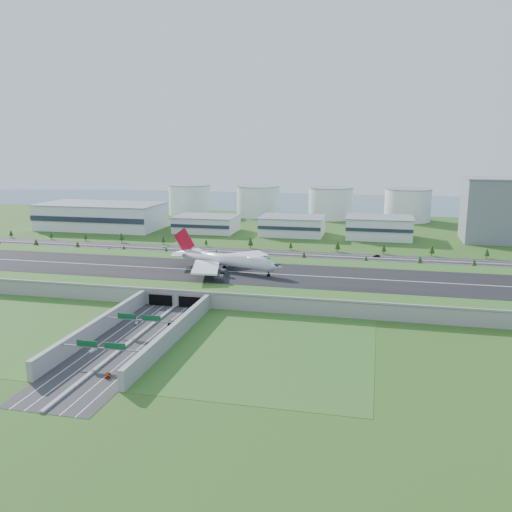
% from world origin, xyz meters
% --- Properties ---
extents(ground, '(1200.00, 1200.00, 0.00)m').
position_xyz_m(ground, '(0.00, 0.00, 0.00)').
color(ground, '#244716').
rests_on(ground, ground).
extents(airfield_deck, '(520.00, 100.00, 9.20)m').
position_xyz_m(airfield_deck, '(0.00, -0.09, 4.12)').
color(airfield_deck, gray).
rests_on(airfield_deck, ground).
extents(underpass_road, '(38.80, 120.40, 8.00)m').
position_xyz_m(underpass_road, '(0.00, -99.42, 3.43)').
color(underpass_road, '#28282B').
rests_on(underpass_road, ground).
extents(sign_gantry_near, '(38.70, 0.70, 9.80)m').
position_xyz_m(sign_gantry_near, '(0.00, -95.04, 6.95)').
color(sign_gantry_near, gray).
rests_on(sign_gantry_near, ground).
extents(sign_gantry_far, '(38.70, 0.70, 9.80)m').
position_xyz_m(sign_gantry_far, '(0.00, -130.04, 6.95)').
color(sign_gantry_far, gray).
rests_on(sign_gantry_far, ground).
extents(north_expressway, '(560.00, 36.00, 0.12)m').
position_xyz_m(north_expressway, '(0.00, 95.00, 0.06)').
color(north_expressway, '#28282B').
rests_on(north_expressway, ground).
extents(tree_row, '(504.35, 48.64, 8.35)m').
position_xyz_m(tree_row, '(20.25, 95.34, 4.65)').
color(tree_row, '#3D2819').
rests_on(tree_row, ground).
extents(hangar_west, '(120.00, 60.00, 25.00)m').
position_xyz_m(hangar_west, '(-170.00, 185.00, 12.50)').
color(hangar_west, silver).
rests_on(hangar_west, ground).
extents(hangar_mid_a, '(58.00, 42.00, 15.00)m').
position_xyz_m(hangar_mid_a, '(-60.00, 190.00, 7.50)').
color(hangar_mid_a, silver).
rests_on(hangar_mid_a, ground).
extents(hangar_mid_b, '(58.00, 42.00, 17.00)m').
position_xyz_m(hangar_mid_b, '(25.00, 190.00, 8.50)').
color(hangar_mid_b, silver).
rests_on(hangar_mid_b, ground).
extents(hangar_mid_c, '(58.00, 42.00, 19.00)m').
position_xyz_m(hangar_mid_c, '(105.00, 190.00, 9.50)').
color(hangar_mid_c, silver).
rests_on(hangar_mid_c, ground).
extents(office_tower, '(46.00, 46.00, 55.00)m').
position_xyz_m(office_tower, '(200.00, 195.00, 27.50)').
color(office_tower, slate).
rests_on(office_tower, ground).
extents(fuel_tank_a, '(50.00, 50.00, 35.00)m').
position_xyz_m(fuel_tank_a, '(-120.00, 310.00, 17.50)').
color(fuel_tank_a, silver).
rests_on(fuel_tank_a, ground).
extents(fuel_tank_b, '(50.00, 50.00, 35.00)m').
position_xyz_m(fuel_tank_b, '(-35.00, 310.00, 17.50)').
color(fuel_tank_b, silver).
rests_on(fuel_tank_b, ground).
extents(fuel_tank_c, '(50.00, 50.00, 35.00)m').
position_xyz_m(fuel_tank_c, '(50.00, 310.00, 17.50)').
color(fuel_tank_c, silver).
rests_on(fuel_tank_c, ground).
extents(fuel_tank_d, '(50.00, 50.00, 35.00)m').
position_xyz_m(fuel_tank_d, '(135.00, 310.00, 17.50)').
color(fuel_tank_d, silver).
rests_on(fuel_tank_d, ground).
extents(bay_water, '(1200.00, 260.00, 0.06)m').
position_xyz_m(bay_water, '(0.00, 480.00, 0.03)').
color(bay_water, '#39576E').
rests_on(bay_water, ground).
extents(boeing_747, '(77.11, 71.75, 24.65)m').
position_xyz_m(boeing_747, '(13.27, 2.92, 14.94)').
color(boeing_747, silver).
rests_on(boeing_747, airfield_deck).
extents(car_0, '(3.04, 4.89, 1.55)m').
position_xyz_m(car_0, '(-7.83, -81.71, 0.90)').
color(car_0, '#B9B9BE').
rests_on(car_0, ground).
extents(car_1, '(2.26, 4.21, 1.32)m').
position_xyz_m(car_1, '(-10.74, -118.02, 0.78)').
color(car_1, white).
rests_on(car_1, ground).
extents(car_2, '(3.72, 5.88, 1.51)m').
position_xyz_m(car_2, '(8.08, -77.86, 0.88)').
color(car_2, '#0C1D3C').
rests_on(car_2, ground).
extents(car_3, '(3.69, 5.08, 1.37)m').
position_xyz_m(car_3, '(7.38, -139.39, 0.80)').
color(car_3, '#9D2C0E').
rests_on(car_3, ground).
extents(car_4, '(4.44, 2.56, 1.42)m').
position_xyz_m(car_4, '(-108.81, 84.36, 0.83)').
color(car_4, slate).
rests_on(car_4, ground).
extents(car_5, '(5.24, 2.53, 1.66)m').
position_xyz_m(car_5, '(103.81, 103.80, 0.95)').
color(car_5, black).
rests_on(car_5, ground).
extents(car_7, '(5.20, 3.11, 1.41)m').
position_xyz_m(car_7, '(-68.84, 101.74, 0.83)').
color(car_7, white).
rests_on(car_7, ground).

